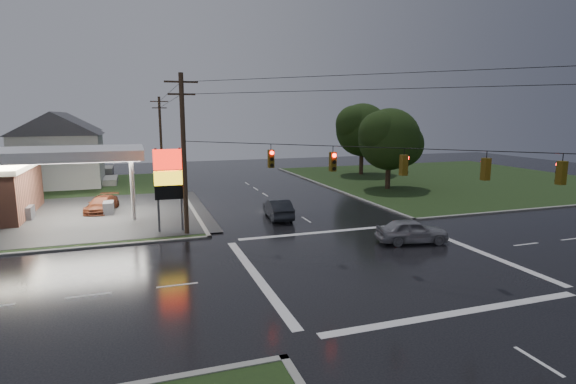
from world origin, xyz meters
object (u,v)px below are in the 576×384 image
object	(u,v)px
house_near	(59,149)
car_pump	(102,204)
pylon_sign	(169,176)
utility_pole_nw	(184,153)
car_north	(278,209)
car_crossing	(412,231)
tree_ne_far	(363,130)
house_far	(65,143)
tree_ne_near	(390,139)
utility_pole_n	(161,137)

from	to	relation	value
house_near	car_pump	bearing A→B (deg)	-72.21
pylon_sign	utility_pole_nw	distance (m)	2.22
car_north	car_pump	size ratio (longest dim) A/B	1.03
car_crossing	pylon_sign	bearing A→B (deg)	73.86
utility_pole_nw	car_north	size ratio (longest dim) A/B	2.30
pylon_sign	house_near	size ratio (longest dim) A/B	0.54
utility_pole_nw	car_pump	distance (m)	12.64
utility_pole_nw	car_crossing	bearing A→B (deg)	-26.33
car_crossing	utility_pole_nw	bearing A→B (deg)	75.42
pylon_sign	car_pump	bearing A→B (deg)	120.00
pylon_sign	tree_ne_far	distance (m)	36.35
house_far	tree_ne_far	bearing A→B (deg)	-19.71
pylon_sign	house_far	distance (m)	39.21
tree_ne_near	house_near	bearing A→B (deg)	158.24
tree_ne_near	pylon_sign	bearing A→B (deg)	-154.99
car_pump	house_far	bearing A→B (deg)	117.60
house_near	tree_ne_near	size ratio (longest dim) A/B	1.23
house_near	house_far	xyz separation A→B (m)	(-1.00, 12.00, 0.00)
house_far	utility_pole_n	bearing A→B (deg)	-38.77
utility_pole_nw	house_near	bearing A→B (deg)	113.37
pylon_sign	tree_ne_near	size ratio (longest dim) A/B	0.67
utility_pole_nw	house_far	world-z (taller)	utility_pole_nw
tree_ne_near	car_north	size ratio (longest dim) A/B	1.87
house_near	car_pump	xyz separation A→B (m)	(5.34, -16.65, -3.73)
car_north	car_pump	distance (m)	15.37
car_crossing	house_far	bearing A→B (deg)	41.76
house_far	house_near	bearing A→B (deg)	-85.24
house_far	pylon_sign	bearing A→B (deg)	-73.02
house_far	utility_pole_nw	bearing A→B (deg)	-72.08
utility_pole_n	car_north	xyz separation A→B (m)	(7.52, -25.76, -4.68)
utility_pole_n	car_crossing	distance (m)	38.14
tree_ne_far	car_pump	distance (m)	36.30
tree_ne_near	car_north	distance (m)	19.44
tree_ne_near	car_crossing	size ratio (longest dim) A/B	1.94
utility_pole_n	car_north	bearing A→B (deg)	-73.72
utility_pole_nw	utility_pole_n	world-z (taller)	utility_pole_nw
house_far	tree_ne_far	world-z (taller)	tree_ne_far
house_near	tree_ne_far	distance (m)	38.19
house_near	tree_ne_near	distance (m)	37.80
house_far	car_pump	bearing A→B (deg)	-77.52
car_crossing	car_pump	size ratio (longest dim) A/B	0.99
utility_pole_n	house_far	size ratio (longest dim) A/B	0.95
car_pump	car_north	bearing A→B (deg)	-12.44
tree_ne_far	car_north	bearing A→B (deg)	-131.32
house_far	tree_ne_near	xyz separation A→B (m)	(36.09, -26.01, 1.16)
car_crossing	car_pump	bearing A→B (deg)	61.74
utility_pole_nw	tree_ne_near	size ratio (longest dim) A/B	1.22
utility_pole_nw	tree_ne_far	distance (m)	36.20
tree_ne_near	tree_ne_far	bearing A→B (deg)	75.93
tree_ne_near	utility_pole_nw	bearing A→B (deg)	-152.14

